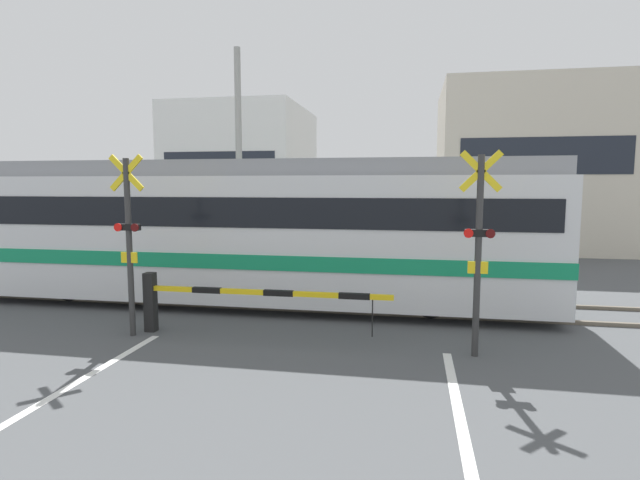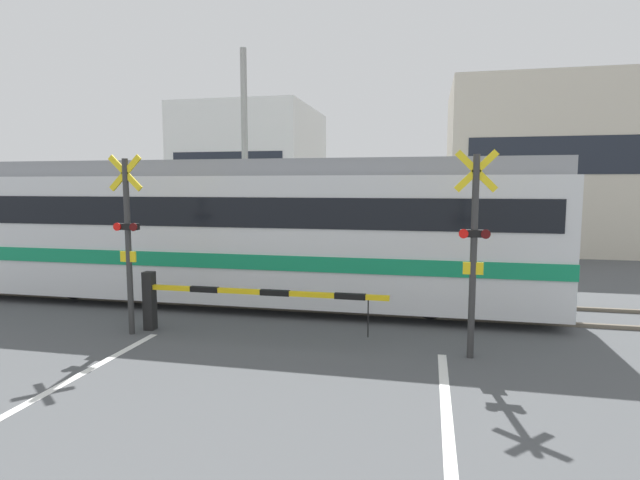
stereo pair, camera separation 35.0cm
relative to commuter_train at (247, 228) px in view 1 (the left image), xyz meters
The scene contains 11 objects.
rail_track_near 2.68m from the commuter_train, 20.93° to the right, with size 50.00×0.10×0.08m.
rail_track_far 2.68m from the commuter_train, 20.93° to the left, with size 50.00×0.10×0.08m.
commuter_train is the anchor object (origin of this frame).
crossing_barrier_near 2.95m from the commuter_train, 83.99° to the right, with size 4.79×0.20×1.16m.
crossing_barrier_far 4.49m from the commuter_train, 37.29° to the left, with size 4.79×0.20×1.16m.
crossing_signal_left 3.30m from the commuter_train, 112.24° to the right, with size 0.68×0.15×3.40m.
crossing_signal_right 5.86m from the commuter_train, 31.42° to the right, with size 0.68×0.15×3.40m.
pedestrian 5.84m from the commuter_train, 81.32° to the left, with size 0.38×0.22×1.56m.
building_left_of_street 13.59m from the commuter_train, 109.15° to the left, with size 6.07×6.90×6.61m.
building_right_of_street 15.68m from the commuter_train, 55.01° to the left, with size 7.57×6.90×7.22m.
utility_pole_streetside 5.84m from the commuter_train, 111.26° to the left, with size 0.22×0.22×7.47m.
Camera 1 is at (2.05, -0.13, 2.84)m, focal length 28.00 mm.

